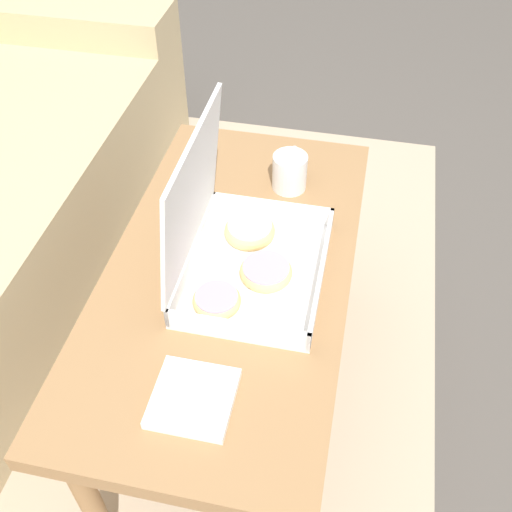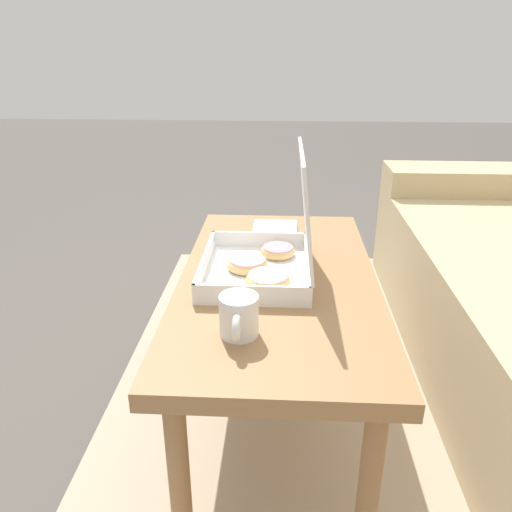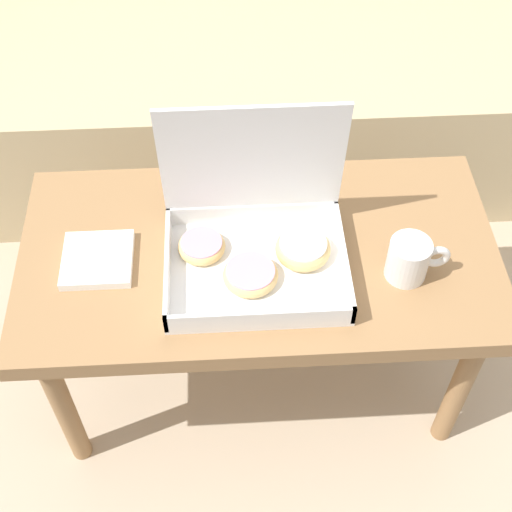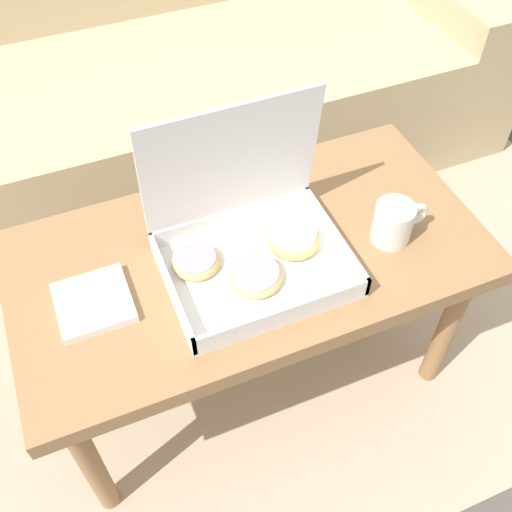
% 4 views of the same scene
% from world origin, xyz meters
% --- Properties ---
extents(ground_plane, '(12.00, 12.00, 0.00)m').
position_xyz_m(ground_plane, '(0.00, 0.00, 0.00)').
color(ground_plane, '#514C47').
extents(area_rug, '(2.41, 1.84, 0.01)m').
position_xyz_m(area_rug, '(0.00, 0.30, 0.01)').
color(area_rug, tan).
rests_on(area_rug, ground_plane).
extents(couch, '(2.29, 0.83, 0.89)m').
position_xyz_m(couch, '(0.00, 0.82, 0.29)').
color(couch, tan).
rests_on(couch, ground_plane).
extents(coffee_table, '(0.95, 0.49, 0.48)m').
position_xyz_m(coffee_table, '(0.00, -0.11, 0.42)').
color(coffee_table, '#997047').
rests_on(coffee_table, ground_plane).
extents(pastry_box, '(0.34, 0.27, 0.32)m').
position_xyz_m(pastry_box, '(-0.00, -0.13, 0.54)').
color(pastry_box, white).
rests_on(pastry_box, coffee_table).
extents(coffee_mug, '(0.12, 0.08, 0.09)m').
position_xyz_m(coffee_mug, '(0.28, -0.19, 0.52)').
color(coffee_mug, white).
rests_on(coffee_mug, coffee_table).
extents(napkin_stack, '(0.13, 0.13, 0.02)m').
position_xyz_m(napkin_stack, '(-0.31, -0.13, 0.49)').
color(napkin_stack, white).
rests_on(napkin_stack, coffee_table).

